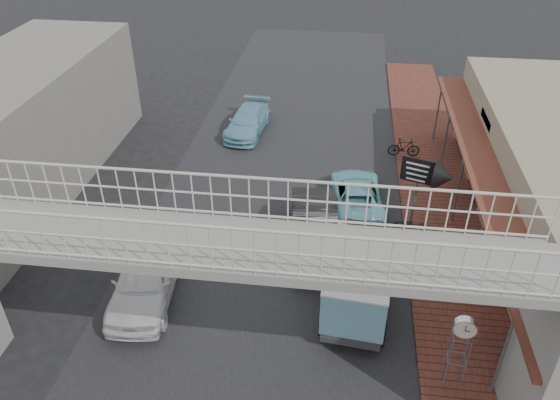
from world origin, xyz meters
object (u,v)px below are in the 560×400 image
(arrow_sign, at_px, (441,177))
(angkot_van, at_px, (360,274))
(motorcycle_near, at_px, (414,226))
(angkot_curb, at_px, (357,194))
(dark_sedan, at_px, (314,229))
(angkot_far, at_px, (248,121))
(street_clock, at_px, (464,331))
(motorcycle_far, at_px, (404,147))
(white_hatchback, at_px, (146,276))

(arrow_sign, bearing_deg, angkot_van, -105.12)
(motorcycle_near, bearing_deg, angkot_curb, 57.22)
(dark_sedan, relative_size, angkot_far, 1.12)
(angkot_far, height_order, angkot_van, angkot_van)
(motorcycle_near, relative_size, street_clock, 0.62)
(street_clock, relative_size, arrow_sign, 0.78)
(dark_sedan, bearing_deg, angkot_van, -67.84)
(angkot_van, height_order, motorcycle_near, angkot_van)
(angkot_curb, xyz_separation_m, angkot_far, (-5.58, 6.12, 0.01))
(street_clock, height_order, arrow_sign, arrow_sign)
(angkot_far, relative_size, motorcycle_far, 2.81)
(dark_sedan, height_order, motorcycle_near, dark_sedan)
(street_clock, bearing_deg, angkot_curb, 113.08)
(white_hatchback, xyz_separation_m, angkot_far, (1.13, 12.26, -0.18))
(white_hatchback, height_order, angkot_van, angkot_van)
(dark_sedan, distance_m, angkot_curb, 3.23)
(motorcycle_near, height_order, motorcycle_far, motorcycle_far)
(angkot_curb, distance_m, street_clock, 9.14)
(white_hatchback, height_order, motorcycle_near, white_hatchback)
(white_hatchback, xyz_separation_m, motorcycle_far, (8.86, 10.52, -0.24))
(dark_sedan, xyz_separation_m, motorcycle_near, (3.66, 0.99, -0.26))
(motorcycle_near, bearing_deg, dark_sedan, 113.14)
(white_hatchback, bearing_deg, motorcycle_near, 20.47)
(dark_sedan, relative_size, street_clock, 1.87)
(angkot_van, height_order, arrow_sign, arrow_sign)
(street_clock, bearing_deg, white_hatchback, 171.17)
(white_hatchback, distance_m, motorcycle_near, 9.85)
(white_hatchback, bearing_deg, angkot_curb, 37.12)
(angkot_van, xyz_separation_m, motorcycle_far, (2.06, 10.16, -0.77))
(arrow_sign, bearing_deg, angkot_curb, 165.77)
(angkot_van, xyz_separation_m, motorcycle_near, (2.06, 3.93, -0.81))
(dark_sedan, relative_size, angkot_van, 1.07)
(angkot_curb, height_order, motorcycle_far, angkot_curb)
(dark_sedan, xyz_separation_m, angkot_van, (1.61, -2.94, 0.55))
(white_hatchback, distance_m, arrow_sign, 10.60)
(white_hatchback, height_order, arrow_sign, arrow_sign)
(motorcycle_far, relative_size, arrow_sign, 0.46)
(dark_sedan, relative_size, angkot_curb, 1.10)
(angkot_van, bearing_deg, dark_sedan, 124.23)
(white_hatchback, bearing_deg, street_clock, -20.06)
(white_hatchback, distance_m, angkot_van, 6.83)
(white_hatchback, height_order, dark_sedan, white_hatchback)
(angkot_curb, distance_m, angkot_van, 5.83)
(motorcycle_near, xyz_separation_m, motorcycle_far, (0.00, 6.23, 0.04))
(street_clock, distance_m, arrow_sign, 6.80)
(white_hatchback, xyz_separation_m, motorcycle_near, (8.86, 4.29, -0.27))
(angkot_curb, height_order, angkot_van, angkot_van)
(dark_sedan, distance_m, street_clock, 7.25)
(angkot_curb, bearing_deg, arrow_sign, 140.93)
(angkot_curb, bearing_deg, white_hatchback, 36.65)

